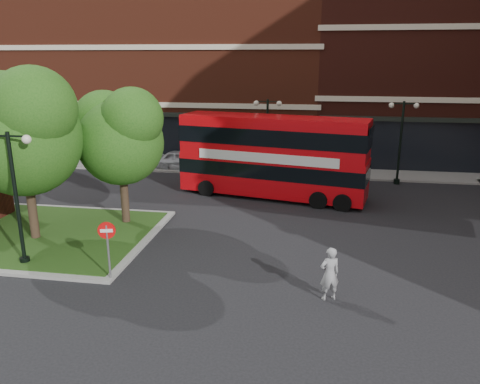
% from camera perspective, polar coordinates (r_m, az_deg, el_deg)
% --- Properties ---
extents(ground, '(120.00, 120.00, 0.00)m').
position_cam_1_polar(ground, '(16.91, -9.11, -10.31)').
color(ground, black).
rests_on(ground, ground).
extents(pavement_far, '(44.00, 3.00, 0.12)m').
position_cam_1_polar(pavement_far, '(32.09, 0.08, 2.79)').
color(pavement_far, slate).
rests_on(pavement_far, ground).
extents(terrace_far_left, '(26.00, 12.00, 14.00)m').
position_cam_1_polar(terrace_far_left, '(40.47, -9.78, 15.25)').
color(terrace_far_left, maroon).
rests_on(terrace_far_left, ground).
extents(terrace_far_right, '(18.00, 12.00, 16.00)m').
position_cam_1_polar(terrace_far_right, '(39.35, 23.44, 15.64)').
color(terrace_far_right, '#471911').
rests_on(terrace_far_right, ground).
extents(traffic_island, '(12.60, 7.60, 0.15)m').
position_cam_1_polar(traffic_island, '(22.89, -26.10, -4.45)').
color(traffic_island, gray).
rests_on(traffic_island, ground).
extents(tree_island_west, '(5.40, 4.71, 7.21)m').
position_cam_1_polar(tree_island_west, '(20.67, -25.18, 7.18)').
color(tree_island_west, '#2D2116').
rests_on(tree_island_west, ground).
extents(tree_island_east, '(4.46, 3.90, 6.29)m').
position_cam_1_polar(tree_island_east, '(21.44, -14.54, 6.96)').
color(tree_island_east, '#2D2116').
rests_on(tree_island_east, ground).
extents(lamp_island, '(1.72, 0.36, 5.00)m').
position_cam_1_polar(lamp_island, '(18.52, -25.70, -0.02)').
color(lamp_island, black).
rests_on(lamp_island, ground).
extents(lamp_far_left, '(1.72, 0.36, 5.00)m').
position_cam_1_polar(lamp_far_left, '(29.34, 3.33, 7.01)').
color(lamp_far_left, black).
rests_on(lamp_far_left, ground).
extents(lamp_far_right, '(1.72, 0.36, 5.00)m').
position_cam_1_polar(lamp_far_right, '(29.60, 19.01, 6.24)').
color(lamp_far_right, black).
rests_on(lamp_far_right, ground).
extents(bus, '(10.44, 4.37, 3.89)m').
position_cam_1_polar(bus, '(25.48, 3.99, 4.97)').
color(bus, red).
rests_on(bus, ground).
extents(woman, '(0.76, 0.64, 1.78)m').
position_cam_1_polar(woman, '(15.24, 10.87, -9.77)').
color(woman, gray).
rests_on(woman, ground).
extents(car_silver, '(4.09, 1.99, 1.34)m').
position_cam_1_polar(car_silver, '(32.32, -6.95, 3.88)').
color(car_silver, silver).
rests_on(car_silver, ground).
extents(car_white, '(4.41, 1.95, 1.41)m').
position_cam_1_polar(car_white, '(31.12, 5.40, 3.51)').
color(car_white, silver).
rests_on(car_white, ground).
extents(no_entry_sign, '(0.59, 0.18, 2.16)m').
position_cam_1_polar(no_entry_sign, '(16.51, -15.87, -5.57)').
color(no_entry_sign, slate).
rests_on(no_entry_sign, ground).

